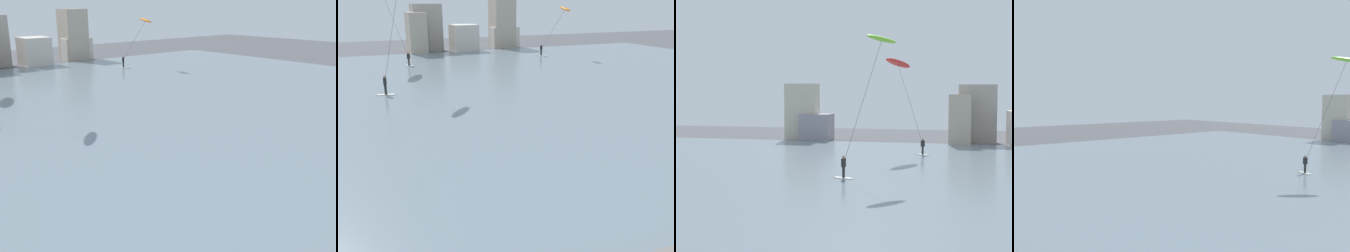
% 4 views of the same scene
% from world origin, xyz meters
% --- Properties ---
extents(water_bay, '(84.00, 52.00, 0.10)m').
position_xyz_m(water_bay, '(0.00, 30.47, 0.05)').
color(water_bay, slate).
rests_on(water_bay, ground).
extents(kitesurfer_orange, '(3.44, 4.47, 6.96)m').
position_xyz_m(kitesurfer_orange, '(20.32, 44.47, 5.88)').
color(kitesurfer_orange, silver).
rests_on(kitesurfer_orange, water_bay).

